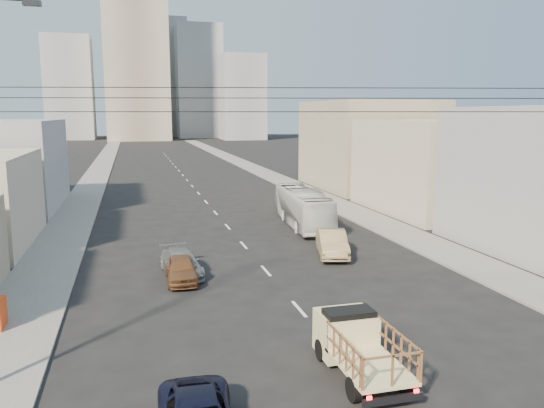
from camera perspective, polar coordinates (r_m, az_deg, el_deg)
name	(u,v)px	position (r m, az deg, el deg)	size (l,w,h in m)	color
ground	(381,402)	(17.26, 11.60, -20.19)	(420.00, 420.00, 0.00)	black
sidewalk_left	(99,171)	(83.89, -18.13, 3.38)	(3.50, 180.00, 0.12)	slate
sidewalk_right	(251,167)	(85.80, -2.24, 3.98)	(3.50, 180.00, 0.12)	slate
lane_dashes	(190,183)	(67.22, -8.86, 2.25)	(0.15, 104.00, 0.01)	silver
flatbed_pickup	(359,342)	(18.31, 9.31, -14.45)	(1.95, 4.41, 1.90)	beige
city_bus	(303,207)	(40.87, 3.34, -0.36)	(2.41, 10.31, 2.87)	silver
sedan_brown	(181,269)	(27.88, -9.75, -6.90)	(1.54, 3.84, 1.31)	brown
sedan_tan	(332,243)	(32.53, 6.49, -4.21)	(1.63, 4.68, 1.54)	#A0875D
sedan_grey	(181,263)	(29.04, -9.78, -6.25)	(1.81, 4.46, 1.30)	slate
overhead_wires	(368,99)	(16.36, 10.30, 11.02)	(23.01, 5.02, 0.72)	black
bldg_right_mid	(441,166)	(49.25, 17.68, 3.92)	(11.00, 14.00, 8.00)	#BBB096
bldg_right_far	(368,145)	(63.42, 10.32, 6.30)	(12.00, 16.00, 10.00)	tan
high_rise_tower	(136,47)	(184.60, -14.44, 16.04)	(20.00, 20.00, 60.00)	gray
midrise_ne	(199,82)	(200.21, -7.90, 12.85)	(16.00, 16.00, 40.00)	#94979C
midrise_nw	(70,89)	(194.45, -20.93, 11.53)	(15.00, 15.00, 34.00)	#94979C
midrise_back	(163,79)	(214.13, -11.69, 13.06)	(18.00, 18.00, 44.00)	#97979A
midrise_east	(242,98)	(182.18, -3.24, 11.36)	(14.00, 14.00, 28.00)	#94979C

